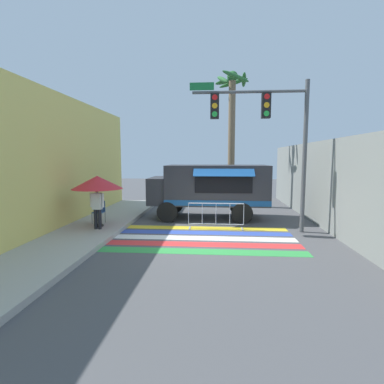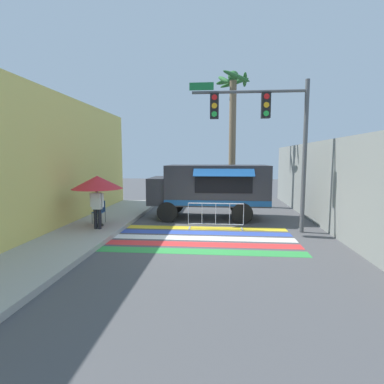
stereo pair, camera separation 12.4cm
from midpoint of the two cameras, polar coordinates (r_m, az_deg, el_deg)
ground_plane at (r=10.59m, az=1.88°, el=-8.83°), size 60.00×60.00×0.00m
sidewalk_left at (r=12.05m, az=-24.59°, el=-7.13°), size 4.40×16.00×0.16m
building_left_facade at (r=11.87m, az=-26.23°, el=4.99°), size 0.25×16.00×5.25m
concrete_wall_right at (r=13.91m, az=22.40°, el=1.67°), size 0.20×16.00×3.49m
crosswalk_painted at (r=10.61m, az=1.89°, el=-8.77°), size 6.40×3.60×0.01m
food_truck at (r=13.88m, az=2.80°, el=1.13°), size 5.39×2.80×2.47m
traffic_signal_pole at (r=11.62m, az=13.63°, el=12.45°), size 4.35×0.29×5.61m
patio_umbrella at (r=12.01m, az=-17.88°, el=1.73°), size 1.93×1.93×1.96m
folding_chair at (r=12.74m, az=-17.51°, el=-3.24°), size 0.42×0.42×0.90m
vendor_person at (r=11.62m, az=-17.92°, el=-2.41°), size 0.53×0.21×1.59m
barricade_front at (r=11.89m, az=4.28°, el=-4.58°), size 2.20×0.44×1.04m
palm_tree at (r=17.69m, az=7.36°, el=13.34°), size 2.02×2.08×7.65m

